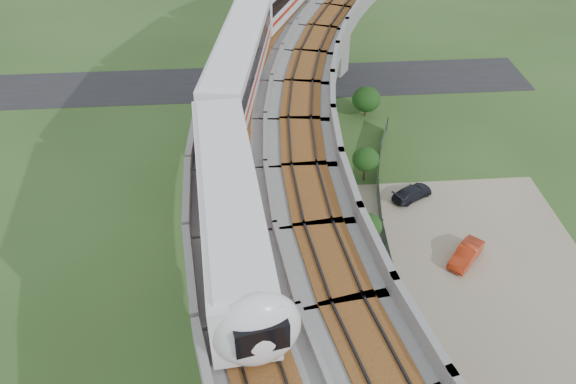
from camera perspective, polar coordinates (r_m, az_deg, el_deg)
name	(u,v)px	position (r m, az deg, el deg)	size (l,w,h in m)	color
ground	(270,289)	(39.03, -1.83, -9.85)	(160.00, 160.00, 0.00)	#2E4A1D
dirt_lot	(479,300)	(40.49, 18.87, -10.31)	(18.00, 26.00, 0.04)	gray
asphalt_road	(256,83)	(63.02, -3.24, 11.04)	(60.00, 8.00, 0.03)	#232326
viaduct	(332,182)	(33.10, 4.51, 0.98)	(19.58, 73.98, 11.40)	#99968E
metro_train	(289,24)	(45.25, 0.12, 16.74)	(20.55, 59.02, 3.64)	white
fence	(411,274)	(39.86, 12.43, -8.12)	(3.87, 38.73, 1.50)	#2D382D
tree_0	(366,99)	(56.46, 7.95, 9.31)	(2.84, 2.84, 3.05)	#382314
tree_1	(366,159)	(47.24, 7.90, 3.32)	(2.27, 2.27, 3.13)	#382314
tree_2	(368,226)	(40.78, 8.09, -3.46)	(2.09, 2.09, 3.02)	#382314
tree_3	(382,331)	(34.19, 9.54, -13.76)	(2.62, 2.62, 3.54)	#382314
car_red	(466,254)	(42.40, 17.65, -6.02)	(1.28, 3.68, 1.21)	#B62D10
car_dark	(412,192)	(46.90, 12.51, -0.05)	(1.49, 3.67, 1.06)	black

